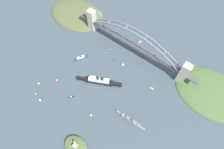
{
  "coord_description": "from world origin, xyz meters",
  "views": [
    {
      "loc": [
        -118.56,
        234.63,
        360.18
      ],
      "look_at": [
        0.0,
        78.71,
        8.0
      ],
      "focal_mm": 30.69,
      "sensor_mm": 36.0,
      "label": 1
    }
  ],
  "objects_px": {
    "seaplane_taxiing_near_bridge": "(140,42)",
    "small_boat_4": "(38,83)",
    "harbor_ferry_steamer": "(81,58)",
    "small_boat_1": "(57,80)",
    "fort_island_mid_harbor": "(76,146)",
    "small_boat_7": "(71,97)",
    "ocean_liner": "(99,81)",
    "small_boat_0": "(91,115)",
    "small_boat_9": "(152,88)",
    "naval_cruiser": "(131,120)",
    "harbor_arch_bridge": "(134,44)",
    "small_boat_6": "(123,64)",
    "small_boat_8": "(36,94)",
    "small_boat_5": "(40,99)",
    "small_boat_3": "(110,50)",
    "small_boat_2": "(114,59)"
  },
  "relations": [
    {
      "from": "harbor_ferry_steamer",
      "to": "small_boat_2",
      "type": "bearing_deg",
      "value": -145.38
    },
    {
      "from": "harbor_arch_bridge",
      "to": "small_boat_5",
      "type": "xyz_separation_m",
      "value": [
        81.22,
        209.29,
        -26.45
      ]
    },
    {
      "from": "fort_island_mid_harbor",
      "to": "small_boat_9",
      "type": "xyz_separation_m",
      "value": [
        -47.29,
        -178.98,
        -3.98
      ]
    },
    {
      "from": "small_boat_1",
      "to": "small_boat_7",
      "type": "distance_m",
      "value": 51.06
    },
    {
      "from": "small_boat_8",
      "to": "small_boat_3",
      "type": "bearing_deg",
      "value": -106.14
    },
    {
      "from": "small_boat_0",
      "to": "small_boat_4",
      "type": "xyz_separation_m",
      "value": [
        131.15,
        14.22,
        -0.51
      ]
    },
    {
      "from": "small_boat_9",
      "to": "small_boat_3",
      "type": "bearing_deg",
      "value": -11.18
    },
    {
      "from": "small_boat_0",
      "to": "small_boat_9",
      "type": "bearing_deg",
      "value": -117.95
    },
    {
      "from": "fort_island_mid_harbor",
      "to": "small_boat_6",
      "type": "relative_size",
      "value": 4.7
    },
    {
      "from": "fort_island_mid_harbor",
      "to": "small_boat_0",
      "type": "bearing_deg",
      "value": -74.76
    },
    {
      "from": "seaplane_taxiing_near_bridge",
      "to": "small_boat_6",
      "type": "height_order",
      "value": "small_boat_6"
    },
    {
      "from": "small_boat_5",
      "to": "small_boat_3",
      "type": "bearing_deg",
      "value": -100.77
    },
    {
      "from": "harbor_arch_bridge",
      "to": "small_boat_6",
      "type": "relative_size",
      "value": 31.06
    },
    {
      "from": "harbor_arch_bridge",
      "to": "ocean_liner",
      "type": "relative_size",
      "value": 3.41
    },
    {
      "from": "ocean_liner",
      "to": "small_boat_4",
      "type": "bearing_deg",
      "value": 39.01
    },
    {
      "from": "fort_island_mid_harbor",
      "to": "small_boat_5",
      "type": "relative_size",
      "value": 4.91
    },
    {
      "from": "harbor_ferry_steamer",
      "to": "seaplane_taxiing_near_bridge",
      "type": "height_order",
      "value": "harbor_ferry_steamer"
    },
    {
      "from": "small_boat_0",
      "to": "small_boat_9",
      "type": "xyz_separation_m",
      "value": [
        -63.46,
        -119.62,
        -3.22
      ]
    },
    {
      "from": "small_boat_6",
      "to": "naval_cruiser",
      "type": "bearing_deg",
      "value": 132.69
    },
    {
      "from": "ocean_liner",
      "to": "small_boat_7",
      "type": "relative_size",
      "value": 8.26
    },
    {
      "from": "fort_island_mid_harbor",
      "to": "small_boat_3",
      "type": "bearing_deg",
      "value": -68.1
    },
    {
      "from": "small_boat_7",
      "to": "small_boat_9",
      "type": "height_order",
      "value": "small_boat_9"
    },
    {
      "from": "small_boat_6",
      "to": "small_boat_9",
      "type": "distance_m",
      "value": 82.65
    },
    {
      "from": "small_boat_3",
      "to": "small_boat_4",
      "type": "distance_m",
      "value": 172.23
    },
    {
      "from": "small_boat_6",
      "to": "small_boat_7",
      "type": "bearing_deg",
      "value": 73.18
    },
    {
      "from": "naval_cruiser",
      "to": "small_boat_9",
      "type": "relative_size",
      "value": 6.2
    },
    {
      "from": "harbor_ferry_steamer",
      "to": "fort_island_mid_harbor",
      "type": "bearing_deg",
      "value": 129.17
    },
    {
      "from": "ocean_liner",
      "to": "small_boat_9",
      "type": "bearing_deg",
      "value": -150.65
    },
    {
      "from": "seaplane_taxiing_near_bridge",
      "to": "small_boat_7",
      "type": "relative_size",
      "value": 1.06
    },
    {
      "from": "small_boat_0",
      "to": "small_boat_8",
      "type": "relative_size",
      "value": 1.17
    },
    {
      "from": "small_boat_3",
      "to": "small_boat_8",
      "type": "relative_size",
      "value": 1.13
    },
    {
      "from": "naval_cruiser",
      "to": "fort_island_mid_harbor",
      "type": "relative_size",
      "value": 1.41
    },
    {
      "from": "naval_cruiser",
      "to": "small_boat_2",
      "type": "distance_m",
      "value": 141.92
    },
    {
      "from": "seaplane_taxiing_near_bridge",
      "to": "small_boat_4",
      "type": "xyz_separation_m",
      "value": [
        108.65,
        219.36,
        1.57
      ]
    },
    {
      "from": "small_boat_0",
      "to": "small_boat_8",
      "type": "bearing_deg",
      "value": 15.96
    },
    {
      "from": "harbor_ferry_steamer",
      "to": "fort_island_mid_harbor",
      "type": "relative_size",
      "value": 0.69
    },
    {
      "from": "fort_island_mid_harbor",
      "to": "small_boat_7",
      "type": "xyz_separation_m",
      "value": [
        72.41,
        -64.4,
        -4.02
      ]
    },
    {
      "from": "fort_island_mid_harbor",
      "to": "small_boat_3",
      "type": "height_order",
      "value": "fort_island_mid_harbor"
    },
    {
      "from": "fort_island_mid_harbor",
      "to": "seaplane_taxiing_near_bridge",
      "type": "distance_m",
      "value": 267.33
    },
    {
      "from": "small_boat_6",
      "to": "seaplane_taxiing_near_bridge",
      "type": "bearing_deg",
      "value": -86.95
    },
    {
      "from": "small_boat_3",
      "to": "small_boat_9",
      "type": "distance_m",
      "value": 132.03
    },
    {
      "from": "ocean_liner",
      "to": "small_boat_5",
      "type": "height_order",
      "value": "ocean_liner"
    },
    {
      "from": "small_boat_5",
      "to": "fort_island_mid_harbor",
      "type": "bearing_deg",
      "value": 169.54
    },
    {
      "from": "small_boat_5",
      "to": "small_boat_7",
      "type": "xyz_separation_m",
      "value": [
        -44.64,
        -42.78,
        -3.51
      ]
    },
    {
      "from": "harbor_ferry_steamer",
      "to": "small_boat_1",
      "type": "height_order",
      "value": "harbor_ferry_steamer"
    },
    {
      "from": "small_boat_6",
      "to": "small_boat_9",
      "type": "bearing_deg",
      "value": 172.86
    },
    {
      "from": "naval_cruiser",
      "to": "small_boat_7",
      "type": "height_order",
      "value": "naval_cruiser"
    },
    {
      "from": "small_boat_4",
      "to": "small_boat_5",
      "type": "distance_m",
      "value": 38.35
    },
    {
      "from": "fort_island_mid_harbor",
      "to": "small_boat_1",
      "type": "relative_size",
      "value": 3.73
    },
    {
      "from": "small_boat_8",
      "to": "harbor_arch_bridge",
      "type": "bearing_deg",
      "value": -115.57
    }
  ]
}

